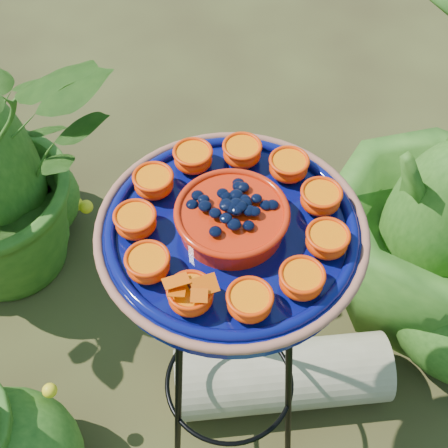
{
  "coord_description": "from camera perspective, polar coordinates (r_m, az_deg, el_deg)",
  "views": [
    {
      "loc": [
        0.23,
        -0.61,
        1.67
      ],
      "look_at": [
        0.13,
        -0.0,
        0.9
      ],
      "focal_mm": 50.0,
      "sensor_mm": 36.0,
      "label": 1
    }
  ],
  "objects": [
    {
      "name": "ground_plane",
      "position": [
        1.79,
        -4.24,
        -17.39
      ],
      "size": [
        20.0,
        20.0,
        0.0
      ],
      "primitive_type": "plane",
      "color": "black",
      "rests_on": "ground"
    },
    {
      "name": "tripod_stand",
      "position": [
        1.31,
        0.55,
        -10.33
      ],
      "size": [
        0.38,
        0.38,
        0.84
      ],
      "rotation": [
        0.0,
        0.0,
        0.3
      ],
      "color": "black",
      "rests_on": "ground"
    },
    {
      "name": "driftwood_log",
      "position": [
        1.74,
        5.29,
        -13.63
      ],
      "size": [
        0.6,
        0.33,
        0.19
      ],
      "primitive_type": "cylinder",
      "rotation": [
        0.0,
        1.57,
        0.27
      ],
      "color": "tan",
      "rests_on": "ground"
    },
    {
      "name": "feeder_dish",
      "position": [
        1.0,
        0.7,
        -0.44
      ],
      "size": [
        0.53,
        0.53,
        0.1
      ],
      "rotation": [
        0.0,
        0.0,
        0.3
      ],
      "color": "#070C52",
      "rests_on": "tripod_stand"
    }
  ]
}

